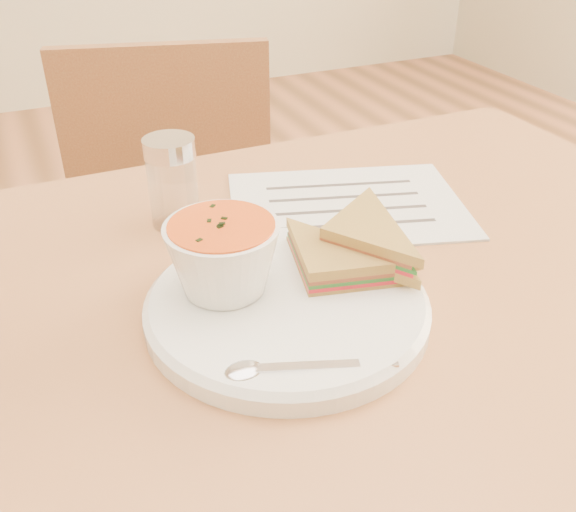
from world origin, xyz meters
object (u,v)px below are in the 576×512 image
plate (287,307)px  soup_bowl (223,261)px  chair_far (182,305)px  condiment_shaker (173,182)px

plate → soup_bowl: bearing=144.5°
chair_far → soup_bowl: size_ratio=8.13×
soup_bowl → condiment_shaker: size_ratio=1.00×
plate → soup_bowl: (-0.05, 0.03, 0.04)m
soup_bowl → chair_far: bearing=82.5°
chair_far → plate: 0.60m
chair_far → condiment_shaker: bearing=93.2°
plate → condiment_shaker: (-0.05, 0.21, 0.04)m
plate → condiment_shaker: bearing=102.0°
chair_far → condiment_shaker: (-0.06, -0.28, 0.38)m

